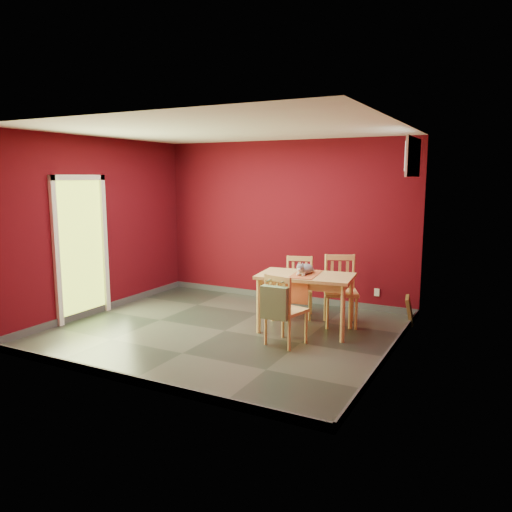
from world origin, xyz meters
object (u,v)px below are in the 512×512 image
at_px(tote_bag, 275,303).
at_px(cat, 305,267).
at_px(chair_far_right, 340,290).
at_px(chair_near, 284,309).
at_px(picture_frame, 409,310).
at_px(dining_table, 306,282).
at_px(chair_far_left, 299,286).

bearing_deg(tote_bag, cat, 87.94).
relative_size(chair_far_right, tote_bag, 2.09).
bearing_deg(chair_near, cat, 89.76).
distance_m(cat, picture_frame, 1.73).
relative_size(chair_near, picture_frame, 2.26).
relative_size(dining_table, chair_far_right, 1.36).
relative_size(dining_table, chair_near, 1.47).
relative_size(chair_far_left, picture_frame, 2.23).
height_order(chair_far_left, tote_bag, chair_far_left).
height_order(tote_bag, picture_frame, tote_bag).
xyz_separation_m(chair_far_right, chair_near, (-0.34, -1.19, -0.04)).
bearing_deg(chair_far_left, picture_frame, 13.54).
bearing_deg(chair_far_right, dining_table, -121.58).
bearing_deg(cat, chair_far_left, 119.54).
bearing_deg(chair_near, tote_bag, -97.75).
relative_size(tote_bag, cat, 1.20).
height_order(chair_far_right, picture_frame, chair_far_right).
xyz_separation_m(dining_table, picture_frame, (1.21, 1.02, -0.50)).
bearing_deg(tote_bag, chair_far_left, 101.73).
relative_size(chair_far_right, cat, 2.51).
xyz_separation_m(cat, picture_frame, (1.23, 1.00, -0.69)).
xyz_separation_m(chair_far_right, tote_bag, (-0.37, -1.41, 0.09)).
bearing_deg(picture_frame, cat, -140.75).
height_order(dining_table, cat, cat).
distance_m(dining_table, chair_far_left, 0.77).
xyz_separation_m(chair_far_left, chair_near, (0.35, -1.31, 0.00)).
bearing_deg(chair_far_left, chair_far_right, -9.29).
distance_m(chair_far_left, chair_near, 1.35).
xyz_separation_m(chair_near, tote_bag, (-0.03, -0.22, 0.13)).
relative_size(chair_far_right, chair_near, 1.09).
xyz_separation_m(chair_far_left, chair_far_right, (0.69, -0.11, 0.04)).
bearing_deg(chair_far_right, picture_frame, 29.09).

